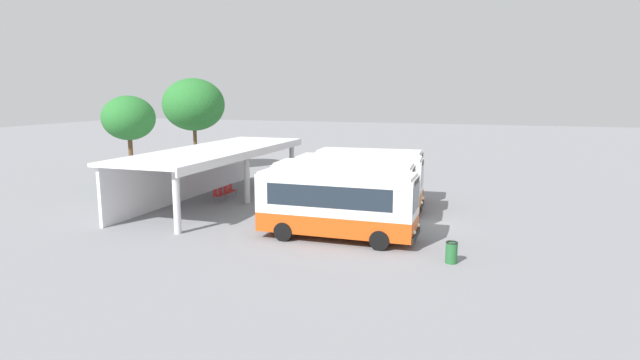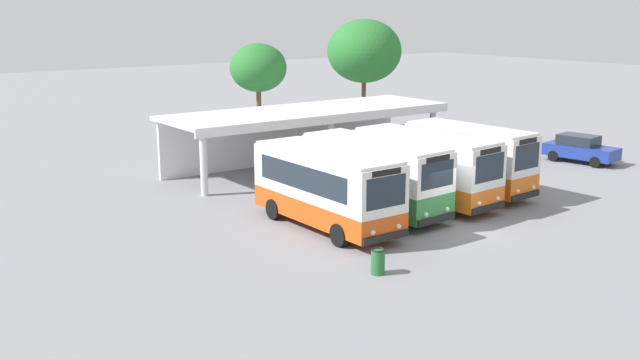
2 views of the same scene
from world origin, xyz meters
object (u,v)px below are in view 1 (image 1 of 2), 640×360
city_bus_middle_cream (359,181)px  waiting_chair_fourth_seat (232,189)px  city_bus_nearest_orange (337,202)px  parked_car_flank (384,165)px  city_bus_second_in_row (344,190)px  litter_bin_apron (451,252)px  waiting_chair_middle_seat (227,191)px  waiting_chair_end_by_column (217,195)px  city_bus_fourth_amber (369,173)px  waiting_chair_second_from_end (222,193)px

city_bus_middle_cream → waiting_chair_fourth_seat: size_ratio=8.76×
city_bus_nearest_orange → city_bus_middle_cream: bearing=4.7°
parked_car_flank → city_bus_second_in_row: bearing=-175.5°
parked_car_flank → litter_bin_apron: size_ratio=4.86×
city_bus_second_in_row → waiting_chair_middle_seat: bearing=67.9°
waiting_chair_end_by_column → waiting_chair_middle_seat: 1.31m
city_bus_fourth_amber → parked_car_flank: 11.04m
city_bus_middle_cream → waiting_chair_end_by_column: bearing=94.3°
city_bus_second_in_row → city_bus_fourth_amber: (6.07, 0.05, 0.01)m
city_bus_nearest_orange → waiting_chair_fourth_seat: bearing=52.6°
city_bus_fourth_amber → waiting_chair_end_by_column: bearing=112.5°
waiting_chair_middle_seat → litter_bin_apron: size_ratio=0.96×
city_bus_fourth_amber → waiting_chair_middle_seat: 9.36m
city_bus_second_in_row → city_bus_middle_cream: size_ratio=1.00×
city_bus_nearest_orange → waiting_chair_end_by_column: (5.38, 9.59, -1.27)m
city_bus_nearest_orange → city_bus_fourth_amber: size_ratio=1.10×
city_bus_nearest_orange → waiting_chair_fourth_seat: city_bus_nearest_orange is taller
city_bus_second_in_row → waiting_chair_middle_seat: (3.65, 9.00, -1.28)m
waiting_chair_second_from_end → litter_bin_apron: bearing=-117.6°
city_bus_middle_cream → waiting_chair_fourth_seat: bearing=82.0°
city_bus_second_in_row → waiting_chair_middle_seat: size_ratio=8.77×
parked_car_flank → waiting_chair_end_by_column: bearing=152.3°
parked_car_flank → waiting_chair_middle_seat: (-13.33, 7.66, -0.30)m
city_bus_middle_cream → waiting_chair_end_by_column: 9.20m
waiting_chair_second_from_end → waiting_chair_end_by_column: bearing=179.5°
city_bus_second_in_row → city_bus_fourth_amber: 6.07m
city_bus_nearest_orange → city_bus_middle_cream: size_ratio=1.00×
city_bus_middle_cream → waiting_chair_middle_seat: size_ratio=8.76×
city_bus_nearest_orange → waiting_chair_second_from_end: bearing=57.8°
city_bus_second_in_row → waiting_chair_second_from_end: city_bus_second_in_row is taller
city_bus_second_in_row → city_bus_fourth_amber: size_ratio=1.10×
city_bus_nearest_orange → city_bus_second_in_row: (3.03, 0.56, 0.01)m
waiting_chair_end_by_column → litter_bin_apron: bearing=-115.6°
parked_car_flank → waiting_chair_second_from_end: size_ratio=5.09×
city_bus_nearest_orange → litter_bin_apron: 5.91m
waiting_chair_end_by_column → waiting_chair_second_from_end: bearing=-0.5°
litter_bin_apron → waiting_chair_end_by_column: bearing=64.4°
waiting_chair_fourth_seat → city_bus_fourth_amber: bearing=-78.9°
city_bus_second_in_row → waiting_chair_second_from_end: bearing=71.6°
city_bus_fourth_amber → waiting_chair_middle_seat: bearing=105.1°
waiting_chair_fourth_seat → city_bus_middle_cream: bearing=-98.0°
waiting_chair_fourth_seat → waiting_chair_second_from_end: bearing=-179.8°
city_bus_fourth_amber → litter_bin_apron: size_ratio=7.61×
parked_car_flank → waiting_chair_second_from_end: bearing=151.2°
city_bus_fourth_amber → waiting_chair_second_from_end: city_bus_fourth_amber is taller
city_bus_nearest_orange → parked_car_flank: (20.02, 1.90, -0.97)m
city_bus_nearest_orange → waiting_chair_second_from_end: city_bus_nearest_orange is taller
city_bus_middle_cream → litter_bin_apron: bearing=-143.0°
city_bus_second_in_row → litter_bin_apron: bearing=-129.0°
city_bus_middle_cream → waiting_chair_middle_seat: (0.62, 9.05, -1.27)m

